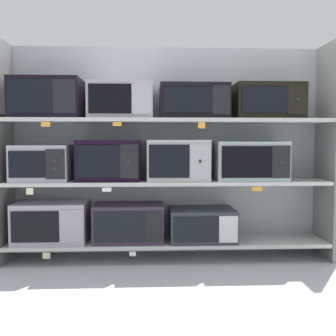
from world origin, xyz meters
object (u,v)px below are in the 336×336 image
object	(u,v)px
microwave_5	(178,160)
microwave_10	(268,102)
microwave_6	(249,161)
microwave_1	(129,222)
microwave_4	(109,160)
microwave_7	(47,99)
microwave_8	(121,101)
microwave_9	(194,102)
microwave_0	(52,222)
microwave_2	(202,224)
microwave_3	(43,163)

from	to	relation	value
microwave_5	microwave_10	size ratio (longest dim) A/B	0.91
microwave_6	microwave_1	bearing A→B (deg)	-180.00
microwave_4	microwave_5	distance (m)	0.56
microwave_7	microwave_5	bearing A→B (deg)	0.00
microwave_5	microwave_8	world-z (taller)	microwave_8
microwave_9	microwave_8	bearing A→B (deg)	-179.97
microwave_5	microwave_9	distance (m)	0.49
microwave_0	microwave_8	distance (m)	1.13
microwave_5	microwave_7	bearing A→B (deg)	-180.00
microwave_4	microwave_10	distance (m)	1.38
microwave_6	microwave_10	world-z (taller)	microwave_10
microwave_2	microwave_5	distance (m)	0.57
microwave_10	microwave_3	bearing A→B (deg)	-180.00
microwave_0	microwave_6	distance (m)	1.69
microwave_4	microwave_8	distance (m)	0.49
microwave_0	microwave_4	xyz separation A→B (m)	(0.47, -0.00, 0.50)
microwave_9	microwave_1	bearing A→B (deg)	-179.96
microwave_0	microwave_9	bearing A→B (deg)	0.01
microwave_1	microwave_2	bearing A→B (deg)	0.01
microwave_5	microwave_7	size ratio (longest dim) A/B	0.92
microwave_3	microwave_9	distance (m)	1.32
microwave_7	microwave_8	world-z (taller)	microwave_7
microwave_1	microwave_10	xyz separation A→B (m)	(1.14, 0.00, 0.99)
microwave_8	microwave_3	bearing A→B (deg)	179.98
microwave_4	microwave_8	xyz separation A→B (m)	(0.10, -0.00, 0.48)
microwave_10	microwave_2	bearing A→B (deg)	-179.98
microwave_2	microwave_4	xyz separation A→B (m)	(-0.76, -0.00, 0.53)
microwave_6	microwave_9	size ratio (longest dim) A/B	1.04
microwave_3	microwave_4	world-z (taller)	microwave_4
microwave_8	microwave_9	world-z (taller)	microwave_8
microwave_1	microwave_8	xyz separation A→B (m)	(-0.06, 0.00, 0.99)
microwave_3	microwave_5	size ratio (longest dim) A/B	0.90
microwave_10	microwave_9	bearing A→B (deg)	180.00
microwave_0	microwave_7	world-z (taller)	microwave_7
microwave_4	microwave_10	world-z (taller)	microwave_10
microwave_5	microwave_6	size ratio (longest dim) A/B	0.87
microwave_3	microwave_10	distance (m)	1.89
microwave_0	microwave_6	world-z (taller)	microwave_6
microwave_3	microwave_8	bearing A→B (deg)	-0.02
microwave_0	microwave_8	xyz separation A→B (m)	(0.57, -0.00, 0.98)
microwave_2	microwave_6	distance (m)	0.65
microwave_3	microwave_7	size ratio (longest dim) A/B	0.83
microwave_9	microwave_0	bearing A→B (deg)	-179.99
microwave_2	microwave_4	size ratio (longest dim) A/B	1.06
microwave_4	microwave_6	distance (m)	1.15
microwave_0	microwave_2	world-z (taller)	microwave_0
microwave_1	microwave_3	size ratio (longest dim) A/B	1.26
microwave_6	microwave_8	size ratio (longest dim) A/B	1.12
microwave_8	microwave_10	xyz separation A→B (m)	(1.20, 0.00, -0.00)
microwave_8	microwave_10	world-z (taller)	same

